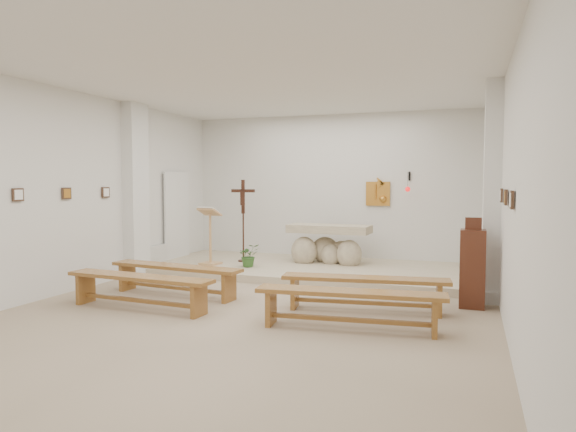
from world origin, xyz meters
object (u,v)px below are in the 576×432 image
at_px(bench_left_second, 139,284).
at_px(altar, 328,247).
at_px(bench_left_front, 175,273).
at_px(bench_right_front, 365,286).
at_px(crucifix_stand, 243,214).
at_px(lectern, 210,236).
at_px(donation_pedestal, 472,268).
at_px(bench_right_second, 350,300).

bearing_deg(bench_left_second, altar, 71.72).
distance_m(bench_left_front, bench_left_second, 1.01).
bearing_deg(bench_right_front, bench_left_front, 172.79).
height_order(crucifix_stand, bench_left_second, crucifix_stand).
xyz_separation_m(lectern, bench_left_second, (0.58, -3.30, -0.38)).
xyz_separation_m(altar, bench_left_front, (-1.75, -3.36, -0.11)).
distance_m(crucifix_stand, bench_left_front, 3.04).
relative_size(donation_pedestal, bench_left_second, 0.56).
bearing_deg(bench_left_front, bench_left_second, -84.30).
distance_m(donation_pedestal, bench_right_front, 1.71).
bearing_deg(donation_pedestal, crucifix_stand, 155.99).
distance_m(lectern, bench_left_front, 2.40).
xyz_separation_m(altar, crucifix_stand, (-1.84, -0.43, 0.70)).
bearing_deg(bench_left_second, bench_right_second, 3.60).
relative_size(bench_right_front, bench_left_second, 1.00).
bearing_deg(bench_right_second, donation_pedestal, 44.89).
xyz_separation_m(altar, lectern, (-2.33, -1.06, 0.26)).
xyz_separation_m(lectern, crucifix_stand, (0.49, 0.63, 0.43)).
distance_m(donation_pedestal, bench_right_second, 2.36).
xyz_separation_m(crucifix_stand, bench_left_second, (0.09, -3.93, -0.81)).
xyz_separation_m(bench_left_front, bench_right_second, (3.22, -1.01, 0.00)).
relative_size(lectern, donation_pedestal, 0.91).
relative_size(altar, bench_right_front, 0.73).
bearing_deg(crucifix_stand, bench_right_front, -43.34).
bearing_deg(bench_right_front, bench_left_second, -169.87).
height_order(altar, bench_left_second, altar).
distance_m(altar, bench_left_front, 3.79).
bearing_deg(crucifix_stand, lectern, -129.66).
height_order(lectern, bench_left_front, lectern).
distance_m(bench_right_front, bench_left_second, 3.37).
height_order(donation_pedestal, bench_right_second, donation_pedestal).
bearing_deg(bench_left_second, donation_pedestal, 24.65).
distance_m(altar, lectern, 2.57).
distance_m(bench_left_front, bench_right_front, 3.22).
bearing_deg(lectern, bench_left_front, -68.05).
xyz_separation_m(crucifix_stand, bench_left_front, (0.09, -2.93, -0.81)).
distance_m(lectern, bench_right_front, 4.45).
height_order(crucifix_stand, bench_right_front, crucifix_stand).
xyz_separation_m(crucifix_stand, bench_right_front, (3.30, -2.93, -0.81)).
xyz_separation_m(bench_left_front, bench_left_second, (0.00, -1.01, 0.00)).
bearing_deg(bench_left_second, lectern, 103.55).
bearing_deg(bench_left_second, bench_left_front, 93.60).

